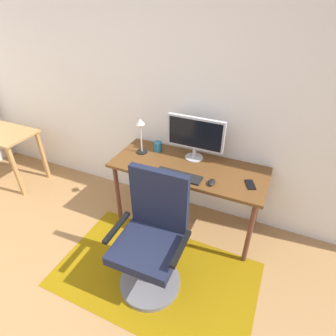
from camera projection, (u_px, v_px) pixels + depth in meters
name	position (u px, v px, depth m)	size (l,w,h in m)	color
wall_back	(161.00, 90.00, 2.74)	(6.00, 0.10, 2.60)	silver
area_rug	(155.00, 274.00, 2.45)	(1.76, 1.04, 0.01)	#805F08
desk	(188.00, 173.00, 2.65)	(1.49, 0.61, 0.73)	brown
monitor	(195.00, 135.00, 2.60)	(0.56, 0.18, 0.43)	#B2B2B7
keyboard	(178.00, 176.00, 2.46)	(0.43, 0.13, 0.02)	black
computer_mouse	(212.00, 182.00, 2.36)	(0.06, 0.10, 0.03)	black
coffee_cup	(158.00, 147.00, 2.83)	(0.08, 0.08, 0.10)	#236989
cell_phone	(250.00, 185.00, 2.35)	(0.07, 0.14, 0.01)	black
desk_lamp	(141.00, 131.00, 2.70)	(0.11, 0.11, 0.38)	black
office_chair	(152.00, 243.00, 2.19)	(0.59, 0.52, 1.05)	slate
side_table	(4.00, 141.00, 3.39)	(0.80, 0.50, 0.70)	#A77D46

